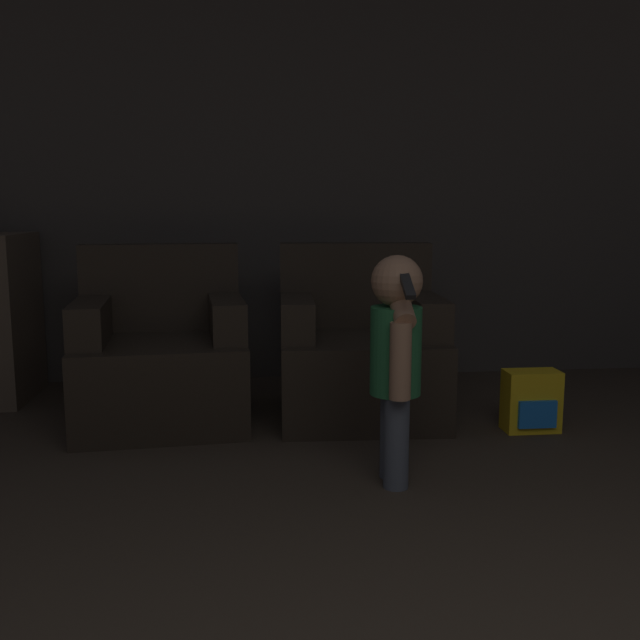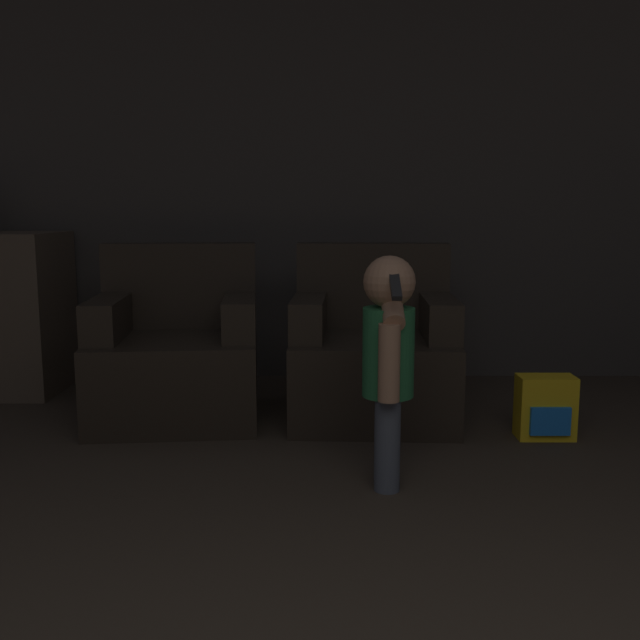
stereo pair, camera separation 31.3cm
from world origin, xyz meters
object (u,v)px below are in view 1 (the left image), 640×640
at_px(armchair_left, 161,359).
at_px(person_toddler, 396,351).
at_px(toy_backpack, 531,401).
at_px(armchair_right, 360,354).

bearing_deg(armchair_left, person_toddler, -48.54).
bearing_deg(armchair_left, toy_backpack, -16.52).
bearing_deg(toy_backpack, armchair_left, 168.42).
relative_size(armchair_right, person_toddler, 0.99).
bearing_deg(toy_backpack, armchair_right, 154.85).
distance_m(armchair_left, toy_backpack, 1.84).
distance_m(armchair_right, person_toddler, 0.97).
bearing_deg(person_toddler, toy_backpack, 130.08).
bearing_deg(armchair_right, armchair_left, -177.27).
height_order(armchair_right, toy_backpack, armchair_right).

